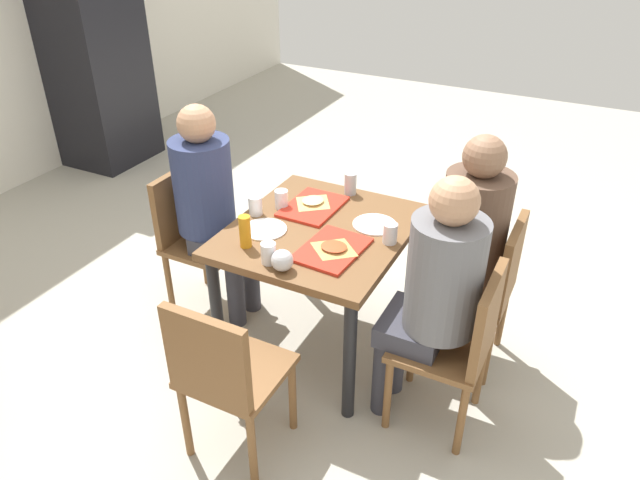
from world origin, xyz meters
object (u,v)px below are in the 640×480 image
at_px(chair_left_end, 224,372).
at_px(paper_plate_center, 265,229).
at_px(pizza_slice_a, 334,248).
at_px(pizza_slice_b, 313,201).
at_px(chair_near_left, 460,341).
at_px(foil_bundle, 282,260).
at_px(chair_near_right, 487,283).
at_px(plastic_cup_b, 390,233).
at_px(tray_red_far, 313,207).
at_px(main_table, 320,245).
at_px(person_far_side, 210,198).
at_px(plastic_cup_a, 255,205).
at_px(plastic_cup_c, 269,253).
at_px(condiment_bottle, 245,231).
at_px(drink_fridge, 95,53).
at_px(chair_far_side, 194,231).
at_px(person_in_brown_jacket, 465,234).
at_px(soda_can, 350,184).
at_px(person_in_red, 435,286).
at_px(plastic_cup_d, 281,199).
at_px(paper_plate_near_edge, 374,224).
at_px(tray_red_near, 332,249).

height_order(chair_left_end, paper_plate_center, chair_left_end).
height_order(pizza_slice_a, pizza_slice_b, same).
distance_m(chair_near_left, foil_bundle, 0.85).
relative_size(chair_near_right, plastic_cup_b, 8.39).
relative_size(chair_near_right, tray_red_far, 2.33).
height_order(main_table, chair_near_right, chair_near_right).
bearing_deg(plastic_cup_b, chair_near_right, -64.09).
xyz_separation_m(person_far_side, plastic_cup_a, (-0.02, -0.31, 0.04)).
distance_m(chair_near_right, chair_left_end, 1.37).
height_order(person_far_side, plastic_cup_c, person_far_side).
bearing_deg(plastic_cup_b, condiment_bottle, 119.70).
bearing_deg(chair_near_right, drink_fridge, 72.02).
xyz_separation_m(chair_far_side, person_far_side, (-0.00, -0.14, 0.25)).
xyz_separation_m(person_in_brown_jacket, plastic_cup_a, (-0.27, 1.03, 0.04)).
height_order(soda_can, foil_bundle, soda_can).
distance_m(chair_near_left, person_in_red, 0.28).
height_order(person_far_side, tray_red_far, person_far_side).
distance_m(person_in_red, pizza_slice_b, 0.92).
relative_size(chair_near_left, chair_far_side, 1.00).
bearing_deg(drink_fridge, pizza_slice_a, -118.04).
distance_m(chair_near_left, chair_left_end, 1.02).
bearing_deg(plastic_cup_d, chair_near_right, -82.37).
distance_m(person_in_brown_jacket, pizza_slice_b, 0.81).
bearing_deg(chair_near_right, person_in_brown_jacket, 90.00).
relative_size(chair_near_right, person_in_red, 0.67).
xyz_separation_m(tray_red_far, plastic_cup_c, (-0.56, -0.06, 0.04)).
bearing_deg(plastic_cup_b, tray_red_far, 73.42).
height_order(chair_near_right, chair_left_end, same).
bearing_deg(drink_fridge, plastic_cup_b, -113.63).
xyz_separation_m(person_in_brown_jacket, condiment_bottle, (-0.56, 0.90, 0.07)).
bearing_deg(person_in_brown_jacket, person_far_side, 100.26).
bearing_deg(paper_plate_near_edge, condiment_bottle, 134.58).
bearing_deg(chair_near_right, soda_can, 78.47).
distance_m(main_table, condiment_bottle, 0.43).
relative_size(plastic_cup_d, drink_fridge, 0.05).
bearing_deg(person_in_brown_jacket, chair_far_side, 99.30).
bearing_deg(pizza_slice_a, chair_left_end, 166.91).
distance_m(person_far_side, soda_can, 0.77).
bearing_deg(pizza_slice_b, paper_plate_near_edge, -97.27).
bearing_deg(chair_near_right, chair_left_end, 143.94).
xyz_separation_m(main_table, person_in_brown_jacket, (0.24, -0.67, 0.11)).
height_order(soda_can, drink_fridge, drink_fridge).
xyz_separation_m(chair_left_end, tray_red_near, (0.70, -0.15, 0.24)).
relative_size(main_table, tray_red_far, 2.69).
distance_m(person_in_red, person_in_brown_jacket, 0.48).
height_order(person_far_side, tray_red_near, person_far_side).
height_order(paper_plate_center, pizza_slice_b, pizza_slice_b).
relative_size(chair_far_side, person_in_brown_jacket, 0.67).
relative_size(main_table, condiment_bottle, 6.04).
bearing_deg(chair_near_left, tray_red_far, 66.28).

